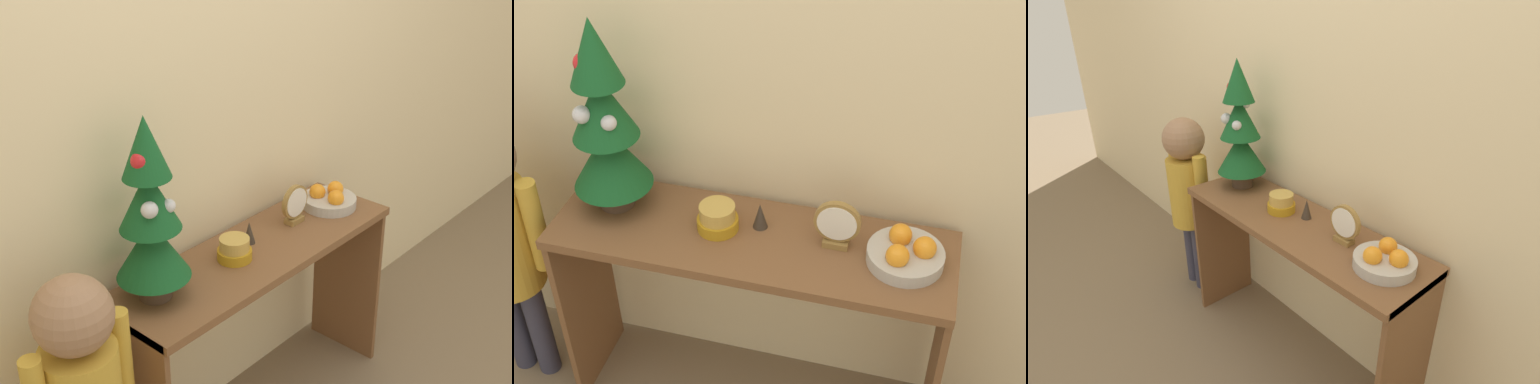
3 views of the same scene
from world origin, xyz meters
TOP-DOWN VIEW (x-y plane):
  - back_wall at (0.00, 0.40)m, footprint 7.00×0.05m
  - console_table at (0.00, 0.18)m, footprint 1.16×0.35m
  - mini_tree at (-0.43, 0.22)m, footprint 0.23×0.23m
  - fruit_bowl at (0.43, 0.18)m, footprint 0.21×0.21m
  - singing_bowl at (-0.10, 0.19)m, footprint 0.12×0.12m
  - desk_clock at (0.24, 0.20)m, footprint 0.13×0.04m
  - figurine at (0.01, 0.23)m, footprint 0.04×0.04m

SIDE VIEW (x-z plane):
  - console_table at x=0.00m, z-range 0.20..0.93m
  - fruit_bowl at x=0.43m, z-range 0.72..0.81m
  - singing_bowl at x=-0.10m, z-range 0.73..0.81m
  - figurine at x=0.01m, z-range 0.73..0.81m
  - desk_clock at x=0.24m, z-range 0.73..0.88m
  - mini_tree at x=-0.43m, z-range 0.72..1.31m
  - back_wall at x=0.00m, z-range 0.00..2.50m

